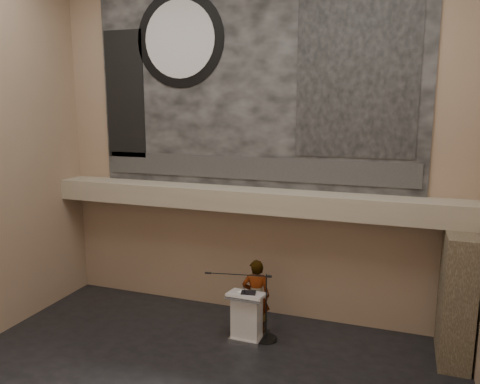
% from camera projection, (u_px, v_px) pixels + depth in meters
% --- Properties ---
extents(wall_back, '(10.00, 0.02, 8.50)m').
position_uv_depth(wall_back, '(251.00, 143.00, 11.18)').
color(wall_back, '#8A7057').
rests_on(wall_back, floor).
extents(soffit, '(10.00, 0.80, 0.50)m').
position_uv_depth(soffit, '(246.00, 199.00, 11.05)').
color(soffit, gray).
rests_on(soffit, wall_back).
extents(sprinkler_left, '(0.04, 0.04, 0.06)m').
position_uv_depth(sprinkler_left, '(184.00, 206.00, 11.58)').
color(sprinkler_left, '#B2893D').
rests_on(sprinkler_left, soffit).
extents(sprinkler_right, '(0.04, 0.04, 0.06)m').
position_uv_depth(sprinkler_right, '(325.00, 218.00, 10.43)').
color(sprinkler_right, '#B2893D').
rests_on(sprinkler_right, soffit).
extents(banner, '(8.00, 0.05, 5.00)m').
position_uv_depth(banner, '(251.00, 81.00, 10.88)').
color(banner, black).
rests_on(banner, wall_back).
extents(banner_text_strip, '(7.76, 0.02, 0.55)m').
position_uv_depth(banner_text_strip, '(250.00, 168.00, 11.22)').
color(banner_text_strip, '#2A2A2A').
rests_on(banner_text_strip, banner).
extents(banner_clock_rim, '(2.30, 0.02, 2.30)m').
position_uv_depth(banner_clock_rim, '(180.00, 39.00, 11.24)').
color(banner_clock_rim, black).
rests_on(banner_clock_rim, banner).
extents(banner_clock_face, '(1.84, 0.02, 1.84)m').
position_uv_depth(banner_clock_face, '(179.00, 39.00, 11.22)').
color(banner_clock_face, silver).
rests_on(banner_clock_face, banner).
extents(banner_building_print, '(2.60, 0.02, 3.60)m').
position_uv_depth(banner_building_print, '(357.00, 74.00, 10.04)').
color(banner_building_print, black).
rests_on(banner_building_print, banner).
extents(banner_brick_print, '(1.10, 0.02, 3.20)m').
position_uv_depth(banner_brick_print, '(125.00, 95.00, 12.01)').
color(banner_brick_print, black).
rests_on(banner_brick_print, banner).
extents(stone_pier, '(0.60, 1.40, 2.70)m').
position_uv_depth(stone_pier, '(457.00, 297.00, 9.41)').
color(stone_pier, '#403527').
rests_on(stone_pier, floor).
extents(lectern, '(0.80, 0.58, 1.14)m').
position_uv_depth(lectern, '(247.00, 316.00, 10.34)').
color(lectern, silver).
rests_on(lectern, floor).
extents(binder, '(0.37, 0.32, 0.04)m').
position_uv_depth(binder, '(248.00, 293.00, 10.19)').
color(binder, black).
rests_on(binder, lectern).
extents(papers, '(0.30, 0.34, 0.00)m').
position_uv_depth(papers, '(242.00, 292.00, 10.25)').
color(papers, white).
rests_on(papers, lectern).
extents(speaker_person, '(0.72, 0.57, 1.74)m').
position_uv_depth(speaker_person, '(256.00, 296.00, 10.62)').
color(speaker_person, silver).
rests_on(speaker_person, floor).
extents(mic_stand, '(1.61, 0.52, 1.53)m').
position_uv_depth(mic_stand, '(263.00, 329.00, 10.41)').
color(mic_stand, black).
rests_on(mic_stand, floor).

